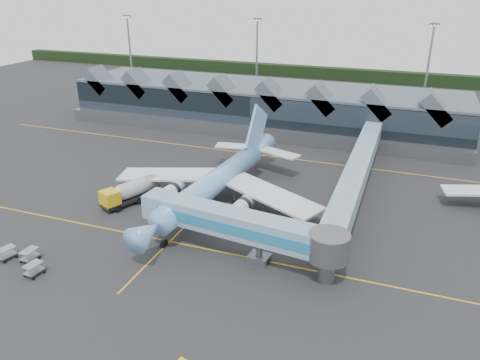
% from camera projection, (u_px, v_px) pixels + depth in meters
% --- Properties ---
extents(ground, '(260.00, 260.00, 0.00)m').
position_uv_depth(ground, '(196.00, 215.00, 68.73)').
color(ground, '#242427').
rests_on(ground, ground).
extents(taxi_stripes, '(120.00, 60.00, 0.01)m').
position_uv_depth(taxi_stripes, '(222.00, 189.00, 77.34)').
color(taxi_stripes, gold).
rests_on(taxi_stripes, ground).
extents(tree_line_far, '(260.00, 4.00, 4.00)m').
position_uv_depth(tree_line_far, '(332.00, 73.00, 162.66)').
color(tree_line_far, black).
rests_on(tree_line_far, ground).
extents(terminal, '(90.00, 22.25, 12.52)m').
position_uv_depth(terminal, '(263.00, 106.00, 109.21)').
color(terminal, black).
rests_on(terminal, ground).
extents(light_masts, '(132.40, 42.56, 22.45)m').
position_uv_depth(light_masts, '(388.00, 69.00, 111.12)').
color(light_masts, gray).
rests_on(light_masts, ground).
extents(main_airliner, '(34.29, 39.62, 12.72)m').
position_uv_depth(main_airliner, '(218.00, 180.00, 71.25)').
color(main_airliner, '#71A6E5').
rests_on(main_airliner, ground).
extents(jet_bridge, '(27.06, 6.87, 6.24)m').
position_uv_depth(jet_bridge, '(251.00, 229.00, 56.15)').
color(jet_bridge, '#76AAC5').
rests_on(jet_bridge, ground).
extents(fuel_truck, '(6.15, 10.06, 3.45)m').
position_uv_depth(fuel_truck, '(132.00, 191.00, 72.14)').
color(fuel_truck, black).
rests_on(fuel_truck, ground).
extents(baggage_carts, '(7.50, 4.44, 1.49)m').
position_uv_depth(baggage_carts, '(23.00, 259.00, 56.51)').
color(baggage_carts, gray).
rests_on(baggage_carts, ground).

